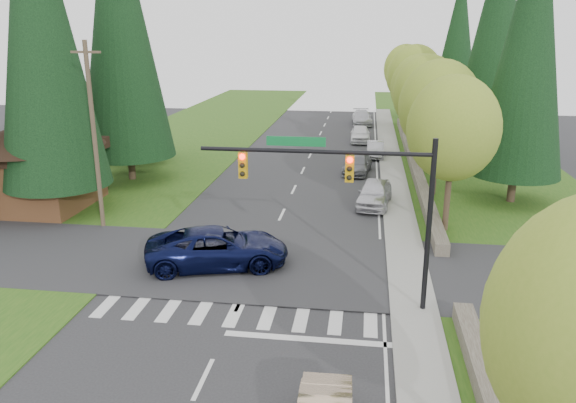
% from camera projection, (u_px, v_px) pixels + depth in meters
% --- Properties ---
extents(ground, '(120.00, 120.00, 0.00)m').
position_uv_depth(ground, '(212.00, 361.00, 18.53)').
color(ground, '#28282B').
rests_on(ground, ground).
extents(grass_east, '(14.00, 110.00, 0.06)m').
position_uv_depth(grass_east, '(494.00, 201.00, 35.73)').
color(grass_east, '#275215').
rests_on(grass_east, ground).
extents(grass_west, '(14.00, 110.00, 0.06)m').
position_uv_depth(grass_west, '(108.00, 186.00, 39.18)').
color(grass_west, '#275215').
rests_on(grass_west, ground).
extents(cross_street, '(120.00, 8.00, 0.10)m').
position_uv_depth(cross_street, '(258.00, 265.00, 26.10)').
color(cross_street, '#28282B').
rests_on(cross_street, ground).
extents(sidewalk_east, '(1.80, 80.00, 0.13)m').
position_uv_depth(sidewalk_east, '(395.00, 188.00, 38.42)').
color(sidewalk_east, gray).
rests_on(sidewalk_east, ground).
extents(curb_east, '(0.20, 80.00, 0.13)m').
position_uv_depth(curb_east, '(383.00, 188.00, 38.53)').
color(curb_east, gray).
rests_on(curb_east, ground).
extents(stone_wall_north, '(0.70, 40.00, 0.70)m').
position_uv_depth(stone_wall_north, '(413.00, 160.00, 45.69)').
color(stone_wall_north, '#4C4438').
rests_on(stone_wall_north, ground).
extents(traffic_signal, '(8.70, 0.37, 6.80)m').
position_uv_depth(traffic_signal, '(354.00, 185.00, 20.74)').
color(traffic_signal, black).
rests_on(traffic_signal, ground).
extents(brown_building, '(8.40, 8.40, 5.40)m').
position_uv_depth(brown_building, '(35.00, 157.00, 33.80)').
color(brown_building, '#4C2D19').
rests_on(brown_building, ground).
extents(utility_pole, '(1.60, 0.24, 10.00)m').
position_uv_depth(utility_pole, '(94.00, 135.00, 29.64)').
color(utility_pole, '#473828').
rests_on(utility_pole, ground).
extents(decid_tree_0, '(4.80, 4.80, 8.37)m').
position_uv_depth(decid_tree_0, '(453.00, 129.00, 28.92)').
color(decid_tree_0, '#38281C').
rests_on(decid_tree_0, ground).
extents(decid_tree_1, '(5.20, 5.20, 8.80)m').
position_uv_depth(decid_tree_1, '(440.00, 107.00, 35.47)').
color(decid_tree_1, '#38281C').
rests_on(decid_tree_1, ground).
extents(decid_tree_2, '(5.00, 5.00, 8.82)m').
position_uv_depth(decid_tree_2, '(426.00, 93.00, 42.09)').
color(decid_tree_2, '#38281C').
rests_on(decid_tree_2, ground).
extents(decid_tree_3, '(5.00, 5.00, 8.55)m').
position_uv_depth(decid_tree_3, '(419.00, 87.00, 48.78)').
color(decid_tree_3, '#38281C').
rests_on(decid_tree_3, ground).
extents(decid_tree_4, '(5.40, 5.40, 9.18)m').
position_uv_depth(decid_tree_4, '(415.00, 76.00, 55.28)').
color(decid_tree_4, '#38281C').
rests_on(decid_tree_4, ground).
extents(decid_tree_5, '(4.80, 4.80, 8.30)m').
position_uv_depth(decid_tree_5, '(408.00, 76.00, 62.09)').
color(decid_tree_5, '#38281C').
rests_on(decid_tree_5, ground).
extents(decid_tree_6, '(5.20, 5.20, 8.86)m').
position_uv_depth(decid_tree_6, '(405.00, 69.00, 68.60)').
color(decid_tree_6, '#38281C').
rests_on(decid_tree_6, ground).
extents(conifer_w_a, '(6.12, 6.12, 19.80)m').
position_uv_depth(conifer_w_a, '(40.00, 24.00, 30.34)').
color(conifer_w_a, '#38281C').
rests_on(conifer_w_a, ground).
extents(conifer_w_b, '(5.44, 5.44, 17.80)m').
position_uv_depth(conifer_w_b, '(33.00, 41.00, 34.82)').
color(conifer_w_b, '#38281C').
rests_on(conifer_w_b, ground).
extents(conifer_w_c, '(6.46, 6.46, 20.80)m').
position_uv_depth(conifer_w_c, '(119.00, 17.00, 37.63)').
color(conifer_w_c, '#38281C').
rests_on(conifer_w_c, ground).
extents(conifer_w_e, '(5.78, 5.78, 18.80)m').
position_uv_depth(conifer_w_e, '(129.00, 32.00, 43.87)').
color(conifer_w_e, '#38281C').
rests_on(conifer_w_e, ground).
extents(conifer_e_a, '(5.44, 5.44, 17.80)m').
position_uv_depth(conifer_e_a, '(530.00, 42.00, 32.73)').
color(conifer_e_a, '#38281C').
rests_on(conifer_e_a, ground).
extents(conifer_e_b, '(6.12, 6.12, 19.80)m').
position_uv_depth(conifer_e_b, '(498.00, 26.00, 45.56)').
color(conifer_e_b, '#38281C').
rests_on(conifer_e_b, ground).
extents(conifer_e_c, '(5.10, 5.10, 16.80)m').
position_uv_depth(conifer_e_c, '(458.00, 41.00, 59.39)').
color(conifer_e_c, '#38281C').
rests_on(conifer_e_c, ground).
extents(suv_navy, '(7.03, 4.60, 1.80)m').
position_uv_depth(suv_navy, '(218.00, 248.00, 25.74)').
color(suv_navy, '#0A0F35').
rests_on(suv_navy, ground).
extents(parked_car_a, '(2.47, 4.93, 1.61)m').
position_uv_depth(parked_car_a, '(375.00, 193.00, 34.65)').
color(parked_car_a, silver).
rests_on(parked_car_a, ground).
extents(parked_car_b, '(2.42, 4.76, 1.33)m').
position_uv_depth(parked_car_b, '(357.00, 164.00, 42.74)').
color(parked_car_b, slate).
rests_on(parked_car_b, ground).
extents(parked_car_c, '(1.40, 4.00, 1.32)m').
position_uv_depth(parked_car_c, '(375.00, 149.00, 48.06)').
color(parked_car_c, '#A2A2A6').
rests_on(parked_car_c, ground).
extents(parked_car_d, '(1.95, 4.64, 1.57)m').
position_uv_depth(parked_car_d, '(360.00, 134.00, 54.49)').
color(parked_car_d, white).
rests_on(parked_car_d, ground).
extents(parked_car_e, '(2.55, 5.54, 1.57)m').
position_uv_depth(parked_car_e, '(362.00, 118.00, 64.53)').
color(parked_car_e, '#B8B8BD').
rests_on(parked_car_e, ground).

